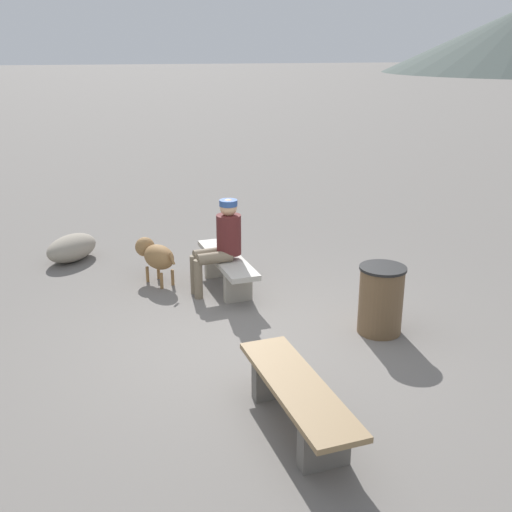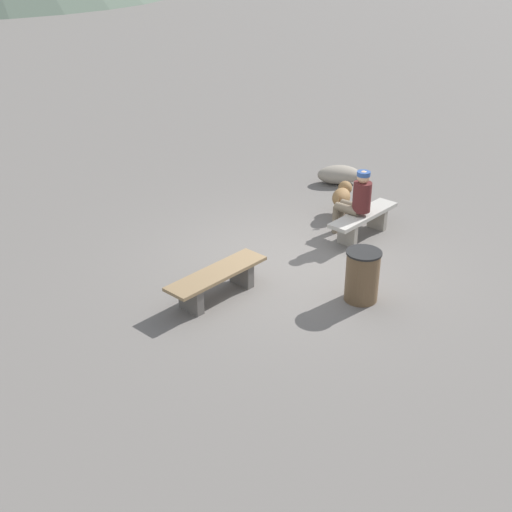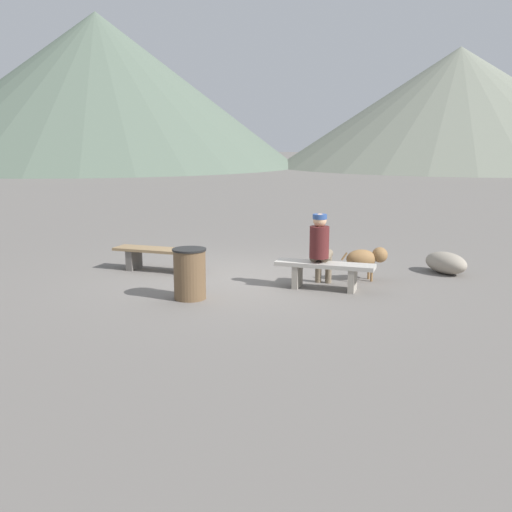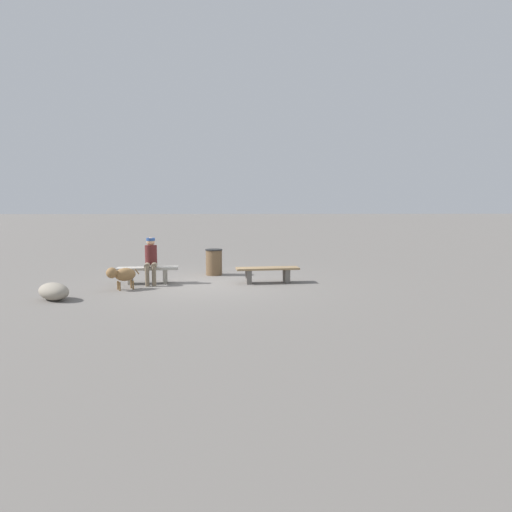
{
  "view_description": "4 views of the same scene",
  "coord_description": "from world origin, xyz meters",
  "px_view_note": "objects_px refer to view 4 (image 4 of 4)",
  "views": [
    {
      "loc": [
        -5.93,
        1.41,
        3.12
      ],
      "look_at": [
        0.35,
        -0.18,
        0.88
      ],
      "focal_mm": 42.86,
      "sensor_mm": 36.0,
      "label": 1
    },
    {
      "loc": [
        -7.02,
        -6.84,
        5.08
      ],
      "look_at": [
        -0.85,
        -0.0,
        0.4
      ],
      "focal_mm": 46.54,
      "sensor_mm": 36.0,
      "label": 2
    },
    {
      "loc": [
        4.48,
        -9.29,
        2.44
      ],
      "look_at": [
        0.2,
        0.32,
        0.37
      ],
      "focal_mm": 41.56,
      "sensor_mm": 36.0,
      "label": 3
    },
    {
      "loc": [
        -0.81,
        11.88,
        2.12
      ],
      "look_at": [
        -1.36,
        -0.55,
        0.69
      ],
      "focal_mm": 30.77,
      "sensor_mm": 36.0,
      "label": 4
    }
  ],
  "objects_px": {
    "dog": "(122,274)",
    "boulder": "(54,291)",
    "bench_left": "(268,272)",
    "bench_right": "(148,272)",
    "trash_bin": "(214,262)",
    "seated_person": "(151,257)"
  },
  "relations": [
    {
      "from": "dog",
      "to": "boulder",
      "type": "height_order",
      "value": "dog"
    },
    {
      "from": "dog",
      "to": "boulder",
      "type": "bearing_deg",
      "value": 14.18
    },
    {
      "from": "bench_left",
      "to": "bench_right",
      "type": "bearing_deg",
      "value": -6.73
    },
    {
      "from": "trash_bin",
      "to": "boulder",
      "type": "xyz_separation_m",
      "value": [
        3.43,
        3.49,
        -0.2
      ]
    },
    {
      "from": "bench_right",
      "to": "seated_person",
      "type": "relative_size",
      "value": 1.32
    },
    {
      "from": "seated_person",
      "to": "boulder",
      "type": "bearing_deg",
      "value": 39.77
    },
    {
      "from": "bench_right",
      "to": "dog",
      "type": "height_order",
      "value": "dog"
    },
    {
      "from": "bench_right",
      "to": "seated_person",
      "type": "xyz_separation_m",
      "value": [
        -0.11,
        0.09,
        0.4
      ]
    },
    {
      "from": "dog",
      "to": "trash_bin",
      "type": "height_order",
      "value": "trash_bin"
    },
    {
      "from": "boulder",
      "to": "bench_left",
      "type": "bearing_deg",
      "value": -158.13
    },
    {
      "from": "bench_right",
      "to": "trash_bin",
      "type": "distance_m",
      "value": 2.24
    },
    {
      "from": "seated_person",
      "to": "bench_left",
      "type": "bearing_deg",
      "value": 172.56
    },
    {
      "from": "seated_person",
      "to": "dog",
      "type": "relative_size",
      "value": 1.68
    },
    {
      "from": "bench_left",
      "to": "trash_bin",
      "type": "distance_m",
      "value": 2.15
    },
    {
      "from": "bench_left",
      "to": "seated_person",
      "type": "distance_m",
      "value": 3.2
    },
    {
      "from": "bench_left",
      "to": "boulder",
      "type": "xyz_separation_m",
      "value": [
        4.98,
        2.0,
        -0.1
      ]
    },
    {
      "from": "bench_right",
      "to": "boulder",
      "type": "bearing_deg",
      "value": 45.19
    },
    {
      "from": "seated_person",
      "to": "trash_bin",
      "type": "relative_size",
      "value": 1.59
    },
    {
      "from": "bench_left",
      "to": "trash_bin",
      "type": "bearing_deg",
      "value": -49.36
    },
    {
      "from": "bench_left",
      "to": "seated_person",
      "type": "relative_size",
      "value": 1.4
    },
    {
      "from": "bench_right",
      "to": "trash_bin",
      "type": "bearing_deg",
      "value": -146.28
    },
    {
      "from": "bench_right",
      "to": "dog",
      "type": "distance_m",
      "value": 1.02
    }
  ]
}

